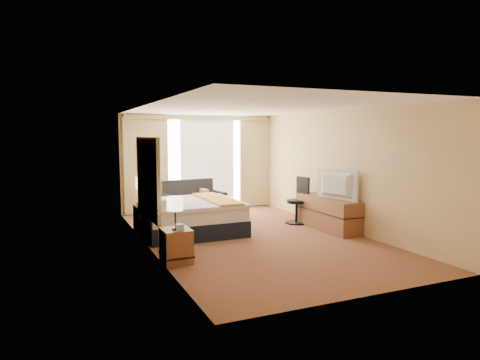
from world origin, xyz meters
name	(u,v)px	position (x,y,z in m)	size (l,w,h in m)	color
floor	(252,237)	(0.00, 0.00, 0.00)	(4.20, 7.00, 0.02)	#511D17
ceiling	(253,108)	(0.00, 0.00, 2.60)	(4.20, 7.00, 0.02)	white
wall_back	(198,163)	(0.00, 3.50, 1.30)	(4.20, 0.02, 2.60)	tan
wall_front	(371,197)	(0.00, -3.50, 1.30)	(4.20, 0.02, 2.60)	tan
wall_left	(147,178)	(-2.10, 0.00, 1.30)	(0.02, 7.00, 2.60)	tan
wall_right	(339,170)	(2.10, 0.00, 1.30)	(0.02, 7.00, 2.60)	tan
headboard	(147,178)	(-2.06, 0.20, 1.28)	(0.06, 1.85, 1.50)	black
nightstand_left	(176,245)	(-1.87, -1.05, 0.28)	(0.45, 0.52, 0.55)	brown
nightstand_right	(146,218)	(-1.87, 1.45, 0.28)	(0.45, 0.52, 0.55)	brown
media_dresser	(327,213)	(1.83, 0.00, 0.35)	(0.50, 1.80, 0.70)	brown
window	(207,162)	(0.25, 3.47, 1.32)	(2.30, 0.02, 2.30)	silver
curtains	(199,159)	(0.00, 3.39, 1.41)	(4.12, 0.19, 2.56)	#C9B88D
bed	(190,216)	(-1.06, 0.85, 0.36)	(2.00, 1.83, 0.97)	black
loveseat	(193,205)	(-0.47, 2.49, 0.31)	(1.60, 1.03, 0.93)	#511A17
floor_lamp	(141,166)	(-1.60, 3.30, 1.26)	(0.23, 0.23, 1.78)	black
desk_chair	(298,203)	(1.58, 0.81, 0.48)	(0.53, 0.53, 1.08)	black
lamp_left	(175,204)	(-1.89, -1.12, 0.96)	(0.25, 0.25, 0.54)	black
lamp_right	(143,183)	(-1.91, 1.49, 1.03)	(0.29, 0.29, 0.62)	black
tissue_box	(180,227)	(-1.84, -1.18, 0.60)	(0.11, 0.11, 0.10)	#8DA9DA
telephone	(148,204)	(-1.81, 1.46, 0.58)	(0.16, 0.12, 0.06)	black
television	(334,185)	(1.78, -0.28, 1.02)	(1.10, 0.14, 0.63)	black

